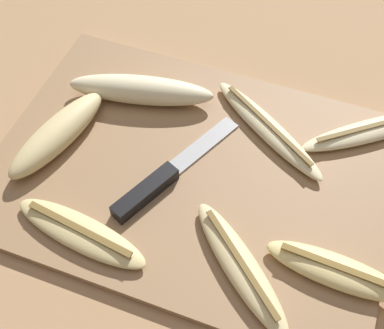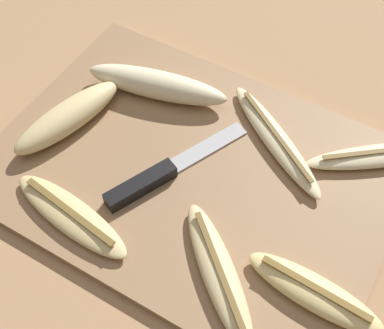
{
  "view_description": "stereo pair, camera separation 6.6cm",
  "coord_description": "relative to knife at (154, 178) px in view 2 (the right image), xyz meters",
  "views": [
    {
      "loc": [
        0.13,
        -0.36,
        0.56
      ],
      "look_at": [
        0.0,
        0.0,
        0.02
      ],
      "focal_mm": 50.0,
      "sensor_mm": 36.0,
      "label": 1
    },
    {
      "loc": [
        0.19,
        -0.33,
        0.56
      ],
      "look_at": [
        0.0,
        0.0,
        0.02
      ],
      "focal_mm": 50.0,
      "sensor_mm": 36.0,
      "label": 2
    }
  ],
  "objects": [
    {
      "name": "banana_spotted_left",
      "position": [
        -0.06,
        -0.09,
        0.0
      ],
      "size": [
        0.18,
        0.07,
        0.02
      ],
      "rotation": [
        0.0,
        0.0,
        1.43
      ],
      "color": "#DBC684",
      "rests_on": "cutting_board"
    },
    {
      "name": "banana_cream_curved",
      "position": [
        0.1,
        0.13,
        0.0
      ],
      "size": [
        0.19,
        0.14,
        0.02
      ],
      "rotation": [
        0.0,
        0.0,
        0.98
      ],
      "color": "beige",
      "rests_on": "cutting_board"
    },
    {
      "name": "banana_bright_far",
      "position": [
        -0.08,
        0.13,
        0.01
      ],
      "size": [
        0.2,
        0.09,
        0.04
      ],
      "rotation": [
        0.0,
        0.0,
        4.95
      ],
      "color": "beige",
      "rests_on": "cutting_board"
    },
    {
      "name": "cutting_board",
      "position": [
        0.03,
        0.04,
        -0.01
      ],
      "size": [
        0.49,
        0.36,
        0.01
      ],
      "color": "#997551",
      "rests_on": "ground_plane"
    },
    {
      "name": "ground_plane",
      "position": [
        0.03,
        0.04,
        -0.02
      ],
      "size": [
        4.0,
        4.0,
        0.0
      ],
      "primitive_type": "plane",
      "color": "tan"
    },
    {
      "name": "banana_golden_short",
      "position": [
        0.23,
        -0.04,
        0.0
      ],
      "size": [
        0.16,
        0.05,
        0.02
      ],
      "rotation": [
        0.0,
        0.0,
        4.66
      ],
      "color": "#EDD689",
      "rests_on": "cutting_board"
    },
    {
      "name": "banana_mellow_near",
      "position": [
        -0.14,
        0.02,
        0.01
      ],
      "size": [
        0.08,
        0.17,
        0.04
      ],
      "rotation": [
        0.0,
        0.0,
        6.04
      ],
      "color": "beige",
      "rests_on": "cutting_board"
    },
    {
      "name": "banana_pale_long",
      "position": [
        0.23,
        0.17,
        0.0
      ],
      "size": [
        0.18,
        0.15,
        0.02
      ],
      "rotation": [
        0.0,
        0.0,
        2.24
      ],
      "color": "beige",
      "rests_on": "cutting_board"
    },
    {
      "name": "banana_ripe_center",
      "position": [
        0.13,
        -0.07,
        0.0
      ],
      "size": [
        0.16,
        0.15,
        0.02
      ],
      "rotation": [
        0.0,
        0.0,
        0.85
      ],
      "color": "beige",
      "rests_on": "cutting_board"
    },
    {
      "name": "knife",
      "position": [
        0.0,
        0.0,
        0.0
      ],
      "size": [
        0.1,
        0.2,
        0.02
      ],
      "rotation": [
        0.0,
        0.0,
        -0.42
      ],
      "color": "black",
      "rests_on": "cutting_board"
    }
  ]
}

